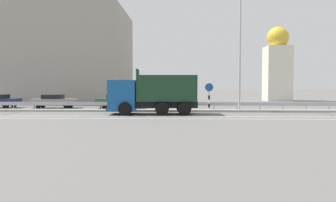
{
  "coord_description": "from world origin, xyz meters",
  "views": [
    {
      "loc": [
        -0.08,
        -26.14,
        2.28
      ],
      "look_at": [
        -1.01,
        1.08,
        0.99
      ],
      "focal_mm": 35.0,
      "sensor_mm": 36.0,
      "label": 1
    }
  ],
  "objects_px": {
    "dump_truck": "(141,97)",
    "median_road_sign": "(209,97)",
    "street_lamp_1": "(240,48)",
    "parked_car_2": "(54,101)",
    "parked_car_3": "(118,101)",
    "church_tower": "(277,65)"
  },
  "relations": [
    {
      "from": "dump_truck",
      "to": "street_lamp_1",
      "type": "relative_size",
      "value": 0.71
    },
    {
      "from": "parked_car_2",
      "to": "parked_car_3",
      "type": "xyz_separation_m",
      "value": [
        6.49,
        -0.18,
        0.01
      ]
    },
    {
      "from": "street_lamp_1",
      "to": "parked_car_3",
      "type": "relative_size",
      "value": 2.4
    },
    {
      "from": "median_road_sign",
      "to": "street_lamp_1",
      "type": "height_order",
      "value": "street_lamp_1"
    },
    {
      "from": "dump_truck",
      "to": "parked_car_2",
      "type": "distance_m",
      "value": 11.68
    },
    {
      "from": "parked_car_2",
      "to": "church_tower",
      "type": "height_order",
      "value": "church_tower"
    },
    {
      "from": "parked_car_2",
      "to": "median_road_sign",
      "type": "bearing_deg",
      "value": 70.64
    },
    {
      "from": "dump_truck",
      "to": "median_road_sign",
      "type": "relative_size",
      "value": 2.85
    },
    {
      "from": "parked_car_3",
      "to": "church_tower",
      "type": "distance_m",
      "value": 27.3
    },
    {
      "from": "median_road_sign",
      "to": "street_lamp_1",
      "type": "bearing_deg",
      "value": -3.19
    },
    {
      "from": "dump_truck",
      "to": "parked_car_3",
      "type": "distance_m",
      "value": 7.21
    },
    {
      "from": "parked_car_2",
      "to": "church_tower",
      "type": "bearing_deg",
      "value": 117.21
    },
    {
      "from": "dump_truck",
      "to": "street_lamp_1",
      "type": "distance_m",
      "value": 9.57
    },
    {
      "from": "parked_car_2",
      "to": "parked_car_3",
      "type": "distance_m",
      "value": 6.49
    },
    {
      "from": "median_road_sign",
      "to": "street_lamp_1",
      "type": "relative_size",
      "value": 0.25
    },
    {
      "from": "dump_truck",
      "to": "parked_car_3",
      "type": "height_order",
      "value": "dump_truck"
    },
    {
      "from": "median_road_sign",
      "to": "parked_car_2",
      "type": "height_order",
      "value": "median_road_sign"
    },
    {
      "from": "dump_truck",
      "to": "parked_car_3",
      "type": "bearing_deg",
      "value": 22.04
    },
    {
      "from": "dump_truck",
      "to": "median_road_sign",
      "type": "distance_m",
      "value": 6.25
    },
    {
      "from": "median_road_sign",
      "to": "parked_car_2",
      "type": "distance_m",
      "value": 15.74
    },
    {
      "from": "dump_truck",
      "to": "median_road_sign",
      "type": "xyz_separation_m",
      "value": [
        5.64,
        2.69,
        -0.04
      ]
    },
    {
      "from": "dump_truck",
      "to": "parked_car_2",
      "type": "height_order",
      "value": "dump_truck"
    }
  ]
}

